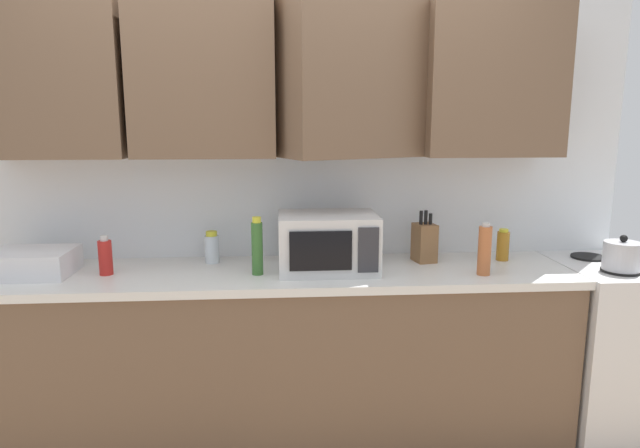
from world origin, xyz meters
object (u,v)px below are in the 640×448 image
Objects in this scene: microwave at (329,242)px; knife_block at (425,242)px; dish_rack at (32,263)px; bottle_red_sauce at (106,257)px; stove_range at (627,346)px; kettle at (623,256)px; bottle_amber_vinegar at (504,245)px; bottle_green_oil at (258,247)px; bottle_clear_tall at (213,248)px; bottle_spice_jar at (485,250)px.

microwave is 0.54m from knife_block.
dish_rack is at bearing 179.53° from microwave.
bottle_red_sauce reaches higher than dish_rack.
knife_block is (-1.08, 0.14, 0.55)m from stove_range.
bottle_amber_vinegar is (-0.48, 0.27, -0.00)m from kettle.
microwave is 2.85× the size of bottle_amber_vinegar.
bottle_red_sauce is at bearing 175.92° from bottle_green_oil.
bottle_amber_vinegar is (1.28, 0.18, -0.05)m from bottle_green_oil.
dish_rack is 2.36m from bottle_amber_vinegar.
knife_block reaches higher than dish_rack.
microwave is 2.87× the size of bottle_clear_tall.
knife_block is at bearing 13.74° from microwave.
bottle_red_sauce is at bearing 179.98° from stove_range.
kettle is 0.55m from bottle_amber_vinegar.
microwave reaches higher than knife_block.
bottle_clear_tall reaches higher than dish_rack.
bottle_amber_vinegar is at bearing 7.97° from bottle_green_oil.
bottle_clear_tall is at bearing 177.73° from bottle_amber_vinegar.
bottle_spice_jar is (0.74, -0.14, -0.02)m from microwave.
dish_rack is at bearing 176.25° from bottle_green_oil.
bottle_spice_jar is (-0.86, -0.14, 0.57)m from stove_range.
bottle_spice_jar is at bearing -4.46° from bottle_green_oil.
bottle_clear_tall is 1.53m from bottle_amber_vinegar.
stove_range is at bearing 39.47° from kettle.
stove_range is at bearing -11.15° from bottle_amber_vinegar.
stove_range is 5.41× the size of bottle_amber_vinegar.
kettle is at bearing -29.04° from bottle_amber_vinegar.
microwave is at bearing -0.47° from dish_rack.
knife_block is 1.11m from bottle_clear_tall.
dish_rack is at bearing 176.78° from kettle.
knife_block is at bearing 172.83° from stove_range.
stove_range is at bearing -7.17° from knife_block.
bottle_clear_tall is at bearing 166.24° from bottle_spice_jar.
dish_rack is 2.25× the size of bottle_amber_vinegar.
stove_range is at bearing -0.38° from dish_rack.
bottle_red_sauce is at bearing -175.17° from knife_block.
knife_block is 0.35m from bottle_spice_jar.
bottle_amber_vinegar is (2.36, 0.11, 0.02)m from dish_rack.
kettle is 0.69× the size of bottle_spice_jar.
bottle_spice_jar is at bearing -4.31° from bottle_red_sauce.
bottle_amber_vinegar reaches higher than bottle_clear_tall.
bottle_clear_tall is 0.88× the size of bottle_red_sauce.
kettle reaches higher than stove_range.
stove_range is at bearing -4.97° from bottle_clear_tall.
dish_rack reaches higher than stove_range.
stove_range is at bearing -0.30° from microwave.
stove_range is 2.40× the size of dish_rack.
stove_range is 5.25× the size of kettle.
bottle_spice_jar is at bearing 179.59° from kettle.
bottle_spice_jar reaches higher than dish_rack.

